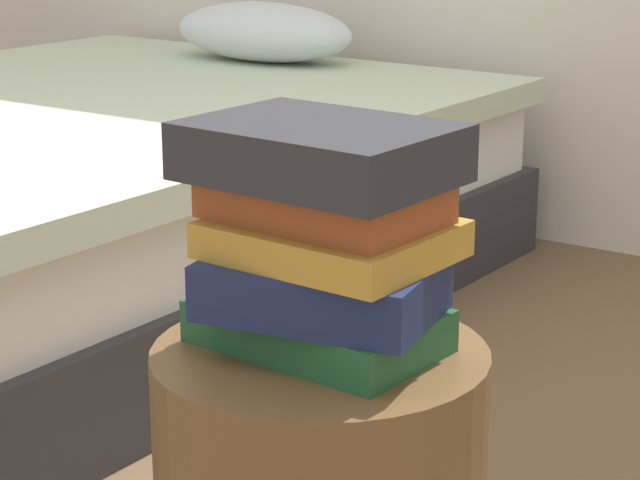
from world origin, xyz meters
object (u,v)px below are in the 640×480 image
object	(u,v)px
bed	(54,199)
book_rust	(327,200)
book_ochre	(331,239)
book_forest	(318,326)
book_navy	(322,287)
book_charcoal	(322,153)

from	to	relation	value
bed	book_rust	size ratio (longest dim) A/B	8.77
book_ochre	bed	bearing A→B (deg)	149.55
book_forest	book_ochre	xyz separation A→B (m)	(0.02, -0.00, 0.10)
book_rust	book_forest	bearing A→B (deg)	175.78
bed	book_forest	bearing A→B (deg)	-31.95
bed	book_ochre	distance (m)	1.66
book_ochre	book_rust	size ratio (longest dim) A/B	1.00
bed	book_forest	distance (m)	1.62
book_forest	book_navy	size ratio (longest dim) A/B	1.08
book_forest	book_rust	size ratio (longest dim) A/B	1.10
book_ochre	book_charcoal	distance (m)	0.09
book_navy	book_charcoal	world-z (taller)	book_charcoal
book_navy	book_forest	bearing A→B (deg)	123.78
book_navy	book_rust	size ratio (longest dim) A/B	1.01
bed	book_forest	size ratio (longest dim) A/B	8.00
bed	book_rust	xyz separation A→B (m)	(1.35, -0.89, 0.39)
bed	book_ochre	bearing A→B (deg)	-31.65
book_rust	book_charcoal	xyz separation A→B (m)	(0.00, -0.01, 0.05)
book_navy	book_rust	distance (m)	0.09
bed	book_navy	world-z (taller)	bed
book_navy	book_ochre	xyz separation A→B (m)	(0.00, 0.02, 0.05)
bed	book_rust	distance (m)	1.66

